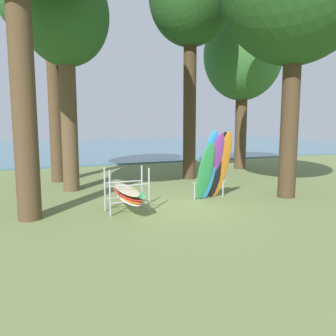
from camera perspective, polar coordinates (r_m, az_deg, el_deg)
name	(u,v)px	position (r m, az deg, el deg)	size (l,w,h in m)	color
ground_plane	(185,205)	(9.94, 2.92, -6.54)	(80.00, 80.00, 0.00)	olive
lake_water	(68,147)	(37.65, -17.18, 3.52)	(80.00, 36.00, 0.10)	#477084
tree_mid_behind	(65,20)	(12.97, -17.61, 23.52)	(3.07, 3.07, 8.01)	brown
tree_far_left_back	(191,1)	(15.64, 3.98, 27.23)	(3.59, 3.59, 9.95)	#42301E
tree_deep_back	(243,56)	(18.99, 13.00, 18.59)	(4.24, 4.24, 8.65)	#4C3823
leaning_board_pile	(214,167)	(10.51, 8.03, 0.14)	(1.24, 0.90, 2.28)	#339E56
board_storage_rack	(128,193)	(9.18, -7.09, -4.42)	(1.15, 2.13, 1.25)	#9EA0A5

